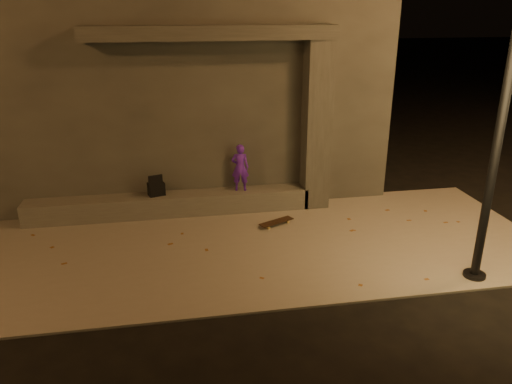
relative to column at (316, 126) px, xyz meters
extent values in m
plane|color=black|center=(-1.70, -3.75, -1.84)|extent=(120.00, 120.00, 0.00)
cube|color=slate|center=(-1.70, -1.75, -1.82)|extent=(11.00, 4.40, 0.04)
cube|color=#383633|center=(-2.70, 2.75, 0.76)|extent=(9.00, 5.00, 5.20)
cube|color=#4F4C48|center=(-3.20, 0.00, -1.58)|extent=(6.00, 0.55, 0.45)
cube|color=#383633|center=(0.00, 0.00, 0.00)|extent=(0.55, 0.55, 3.60)
cube|color=#383633|center=(-2.20, 0.05, 1.94)|extent=(5.00, 0.70, 0.28)
imported|color=#531CB9|center=(-1.67, 0.00, -0.83)|extent=(0.42, 0.32, 1.03)
cube|color=black|center=(-3.47, 0.00, -1.21)|extent=(0.39, 0.31, 0.28)
cube|color=black|center=(-3.47, 0.00, -0.97)|extent=(0.30, 0.13, 0.20)
cube|color=black|center=(-1.07, -0.98, -1.72)|extent=(0.77, 0.51, 0.02)
cylinder|color=tan|center=(-0.87, -0.80, -1.77)|extent=(0.06, 0.05, 0.05)
cylinder|color=tan|center=(-0.81, -0.93, -1.77)|extent=(0.06, 0.05, 0.05)
cylinder|color=tan|center=(-1.33, -1.02, -1.77)|extent=(0.06, 0.05, 0.05)
cylinder|color=tan|center=(-1.26, -1.15, -1.77)|extent=(0.06, 0.05, 0.05)
cube|color=#99999E|center=(-0.84, -0.87, -1.74)|extent=(0.11, 0.16, 0.02)
cube|color=#99999E|center=(-1.30, -1.09, -1.74)|extent=(0.11, 0.16, 0.02)
cylinder|color=black|center=(1.75, -3.58, 1.51)|extent=(0.14, 0.14, 6.69)
cylinder|color=black|center=(1.75, -3.58, -1.79)|extent=(0.36, 0.36, 0.10)
camera|label=1|loc=(-3.11, -10.12, 2.45)|focal=35.00mm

